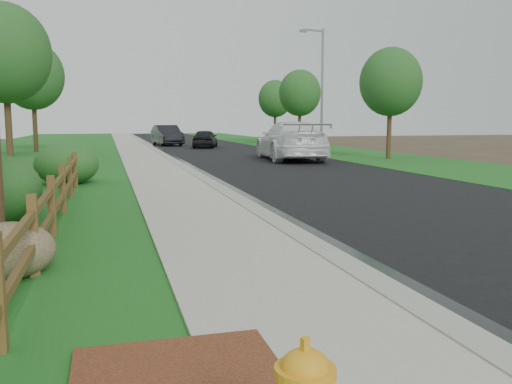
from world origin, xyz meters
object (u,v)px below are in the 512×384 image
object	(u,v)px
ranch_fence	(58,195)
streetlight	(320,82)
white_suv	(291,141)
dark_car_mid	(205,138)

from	to	relation	value
ranch_fence	streetlight	size ratio (longest dim) A/B	2.14
white_suv	streetlight	size ratio (longest dim) A/B	0.84
ranch_fence	dark_car_mid	xyz separation A→B (m)	(7.90, 28.66, 0.07)
ranch_fence	streetlight	world-z (taller)	streetlight
ranch_fence	white_suv	bearing A→B (deg)	56.94
ranch_fence	dark_car_mid	world-z (taller)	dark_car_mid
dark_car_mid	streetlight	distance (m)	9.60
white_suv	streetlight	world-z (taller)	streetlight
ranch_fence	streetlight	xyz separation A→B (m)	(14.55, 22.87, 3.87)
ranch_fence	dark_car_mid	size ratio (longest dim) A/B	4.29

